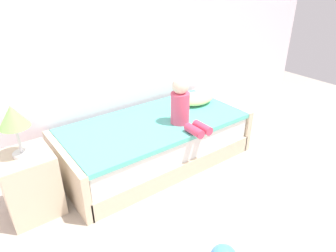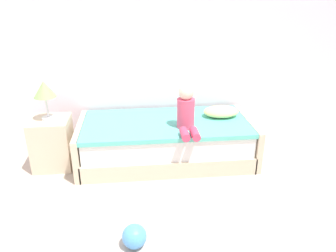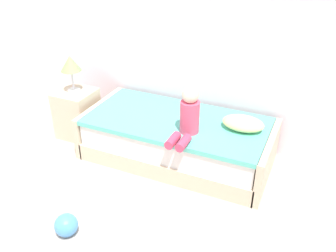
% 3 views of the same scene
% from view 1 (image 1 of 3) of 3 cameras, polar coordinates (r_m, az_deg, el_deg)
% --- Properties ---
extents(wall_rear, '(7.20, 0.10, 2.90)m').
position_cam_1_polar(wall_rear, '(3.36, -14.73, 17.42)').
color(wall_rear, white).
rests_on(wall_rear, ground).
extents(bed, '(2.11, 1.00, 0.50)m').
position_cam_1_polar(bed, '(3.44, -2.48, -2.94)').
color(bed, beige).
rests_on(bed, ground).
extents(nightstand, '(0.44, 0.44, 0.60)m').
position_cam_1_polar(nightstand, '(2.99, -24.42, -9.86)').
color(nightstand, beige).
rests_on(nightstand, ground).
extents(table_lamp, '(0.24, 0.24, 0.45)m').
position_cam_1_polar(table_lamp, '(2.68, -27.03, 1.14)').
color(table_lamp, silver).
rests_on(table_lamp, nightstand).
extents(child_figure, '(0.20, 0.51, 0.50)m').
position_cam_1_polar(child_figure, '(3.18, 2.82, 3.66)').
color(child_figure, '#E04C6B').
rests_on(child_figure, bed).
extents(pillow, '(0.44, 0.30, 0.13)m').
position_cam_1_polar(pillow, '(3.76, 5.45, 5.14)').
color(pillow, '#F2E58C').
rests_on(pillow, bed).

